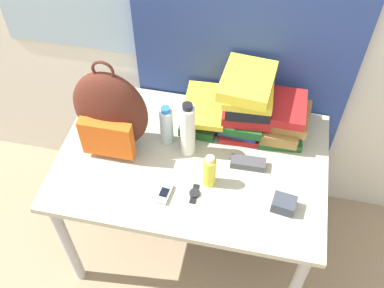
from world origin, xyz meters
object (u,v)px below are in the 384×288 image
Objects in this scene: water_bottle at (167,126)px; backpack at (110,113)px; book_stack_right at (283,119)px; sunglasses_case at (248,163)px; camera_pouch at (284,204)px; book_stack_left at (205,111)px; sports_bottle at (188,130)px; sunscreen_bottle at (210,171)px; cell_phone at (164,193)px; wristwatch at (194,193)px; book_stack_center at (247,102)px.

backpack is at bearing -163.60° from water_bottle.
backpack is 1.77× the size of book_stack_right.
sunglasses_case is 0.25m from camera_pouch.
book_stack_left is 0.22m from sports_bottle.
cell_phone is at bearing -149.64° from sunscreen_bottle.
wristwatch is at bearing -71.08° from sports_bottle.
sunscreen_bottle is (0.12, -0.15, -0.06)m from sports_bottle.
sports_bottle is (0.32, 0.03, -0.06)m from backpack.
wristwatch is (-0.36, -0.01, -0.02)m from camera_pouch.
book_stack_right is 0.44m from sports_bottle.
book_stack_left reaches higher than sunglasses_case.
book_stack_right is 0.41m from camera_pouch.
book_stack_left is 1.71× the size of sunscreen_bottle.
sunglasses_case is at bearing -44.20° from book_stack_left.
backpack is 0.45m from book_stack_left.
water_bottle is (-0.33, -0.15, -0.06)m from book_stack_center.
book_stack_right reaches higher than camera_pouch.
sports_bottle reaches higher than cell_phone.
book_stack_center is 0.37m from water_bottle.
backpack is 4.63× the size of camera_pouch.
backpack is 3.09× the size of sunglasses_case.
backpack is 0.59m from book_stack_center.
water_bottle is at bearing -162.41° from book_stack_right.
book_stack_left is 1.37× the size of water_bottle.
book_stack_right is 2.61× the size of camera_pouch.
book_stack_left reaches higher than wristwatch.
book_stack_right reaches higher than sunscreen_bottle.
sports_bottle is at bearing -139.22° from book_stack_center.
sunscreen_bottle is (0.45, -0.12, -0.12)m from backpack.
camera_pouch is at bearing 1.31° from wristwatch.
sunscreen_bottle reaches higher than wristwatch.
sunscreen_bottle is at bearing -50.33° from sports_bottle.
camera_pouch is at bearing -45.73° from book_stack_left.
camera_pouch is (0.44, -0.21, -0.11)m from sports_bottle.
cell_phone is at bearing -100.57° from book_stack_left.
cell_phone is (-0.17, -0.10, -0.07)m from sunscreen_bottle.
camera_pouch is (0.40, -0.41, -0.03)m from book_stack_left.
camera_pouch is at bearing -11.27° from sunscreen_bottle.
backpack is 0.25m from water_bottle.
book_stack_center is 0.18m from book_stack_right.
water_bottle is at bearing 159.04° from sports_bottle.
sports_bottle is at bearing 108.92° from wristwatch.
book_stack_right is at bearing 17.23° from backpack.
wristwatch is at bearing 13.02° from cell_phone.
book_stack_right is (0.72, 0.22, -0.11)m from backpack.
book_stack_center is at bearing -178.56° from book_stack_right.
water_bottle reaches higher than camera_pouch.
book_stack_right is (0.17, 0.00, -0.07)m from book_stack_center.
sports_bottle is at bearing -100.61° from book_stack_left.
sunscreen_bottle is at bearing 168.73° from camera_pouch.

